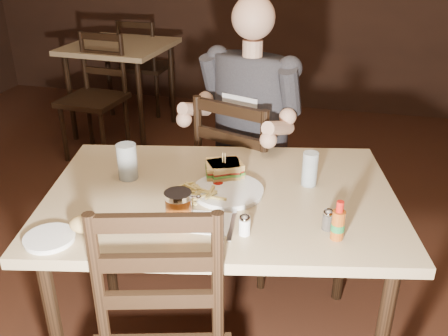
% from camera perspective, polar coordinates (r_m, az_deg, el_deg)
% --- Properties ---
extents(room_shell, '(7.00, 7.00, 7.00)m').
position_cam_1_polar(room_shell, '(1.51, -11.59, 15.40)').
color(room_shell, black).
rests_on(room_shell, ground).
extents(main_table, '(1.43, 1.10, 0.77)m').
position_cam_1_polar(main_table, '(1.89, -0.36, -4.86)').
color(main_table, tan).
rests_on(main_table, ground).
extents(bg_table, '(0.85, 0.85, 0.77)m').
position_cam_1_polar(bg_table, '(4.38, -11.79, 12.57)').
color(bg_table, tan).
rests_on(bg_table, ground).
extents(chair_far, '(0.58, 0.60, 0.96)m').
position_cam_1_polar(chair_far, '(2.56, 3.01, -1.55)').
color(chair_far, black).
rests_on(chair_far, ground).
extents(bg_chair_far, '(0.43, 0.47, 0.89)m').
position_cam_1_polar(bg_chair_far, '(4.92, -8.85, 11.45)').
color(bg_chair_far, black).
rests_on(bg_chair_far, ground).
extents(bg_chair_near, '(0.48, 0.51, 0.93)m').
position_cam_1_polar(bg_chair_near, '(3.96, -14.80, 7.60)').
color(bg_chair_near, black).
rests_on(bg_chair_near, ground).
extents(diner, '(0.63, 0.56, 0.90)m').
position_cam_1_polar(diner, '(2.34, 2.70, 8.14)').
color(diner, '#2F3035').
rests_on(diner, chair_far).
extents(dinner_plate, '(0.30, 0.30, 0.01)m').
position_cam_1_polar(dinner_plate, '(1.85, 0.45, -2.75)').
color(dinner_plate, white).
rests_on(dinner_plate, main_table).
extents(sandwich_left, '(0.15, 0.14, 0.11)m').
position_cam_1_polar(sandwich_left, '(1.92, -0.15, 0.47)').
color(sandwich_left, tan).
rests_on(sandwich_left, dinner_plate).
extents(sandwich_right, '(0.16, 0.15, 0.10)m').
position_cam_1_polar(sandwich_right, '(1.92, 0.13, 0.40)').
color(sandwich_right, tan).
rests_on(sandwich_right, dinner_plate).
extents(fries_pile, '(0.29, 0.23, 0.04)m').
position_cam_1_polar(fries_pile, '(1.79, -2.93, -2.83)').
color(fries_pile, '#E4CA68').
rests_on(fries_pile, dinner_plate).
extents(ketchup_dollop, '(0.05, 0.05, 0.01)m').
position_cam_1_polar(ketchup_dollop, '(1.88, -0.69, -1.73)').
color(ketchup_dollop, maroon).
rests_on(ketchup_dollop, dinner_plate).
extents(glass_left, '(0.09, 0.09, 0.14)m').
position_cam_1_polar(glass_left, '(1.97, -11.00, 0.73)').
color(glass_left, silver).
rests_on(glass_left, main_table).
extents(glass_right, '(0.07, 0.07, 0.13)m').
position_cam_1_polar(glass_right, '(1.91, 9.78, -0.11)').
color(glass_right, silver).
rests_on(glass_right, main_table).
extents(hot_sauce, '(0.05, 0.05, 0.13)m').
position_cam_1_polar(hot_sauce, '(1.60, 12.95, -5.84)').
color(hot_sauce, '#8E3F10').
rests_on(hot_sauce, main_table).
extents(salt_shaker, '(0.04, 0.04, 0.07)m').
position_cam_1_polar(salt_shaker, '(1.60, 2.37, -6.56)').
color(salt_shaker, white).
rests_on(salt_shaker, main_table).
extents(pepper_shaker, '(0.04, 0.04, 0.07)m').
position_cam_1_polar(pepper_shaker, '(1.66, 11.79, -5.83)').
color(pepper_shaker, '#38332D').
rests_on(pepper_shaker, main_table).
extents(syrup_dispenser, '(0.11, 0.11, 0.12)m').
position_cam_1_polar(syrup_dispenser, '(1.65, -5.22, -4.57)').
color(syrup_dispenser, '#8E3F10').
rests_on(syrup_dispenser, main_table).
extents(napkin, '(0.16, 0.15, 0.00)m').
position_cam_1_polar(napkin, '(1.68, -1.86, -6.24)').
color(napkin, white).
rests_on(napkin, main_table).
extents(knife, '(0.04, 0.23, 0.01)m').
position_cam_1_polar(knife, '(1.67, 1.01, -6.16)').
color(knife, silver).
rests_on(knife, napkin).
extents(fork, '(0.02, 0.15, 0.00)m').
position_cam_1_polar(fork, '(1.57, -0.72, -8.54)').
color(fork, silver).
rests_on(fork, napkin).
extents(side_plate, '(0.18, 0.18, 0.01)m').
position_cam_1_polar(side_plate, '(1.68, -19.31, -7.70)').
color(side_plate, white).
rests_on(side_plate, main_table).
extents(bread_roll, '(0.10, 0.09, 0.05)m').
position_cam_1_polar(bread_roll, '(1.66, -15.82, -6.20)').
color(bread_roll, tan).
rests_on(bread_roll, side_plate).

